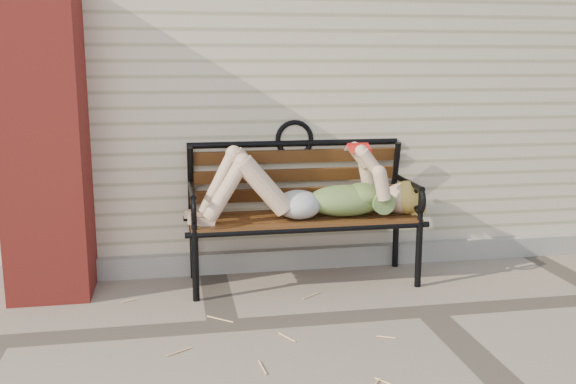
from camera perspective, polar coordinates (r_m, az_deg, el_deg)
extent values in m
plane|color=gray|center=(4.07, 12.39, -10.30)|extent=(80.00, 80.00, 0.00)
cube|color=beige|center=(6.65, 2.87, 11.48)|extent=(8.00, 4.00, 3.00)
cube|color=gray|center=(4.90, 8.09, -5.46)|extent=(8.00, 0.10, 0.15)
cube|color=#A52C25|center=(4.33, -20.86, 4.21)|extent=(0.50, 0.50, 2.00)
cylinder|color=black|center=(4.11, -8.23, -6.58)|extent=(0.04, 0.04, 0.45)
cylinder|color=black|center=(4.54, -8.45, -4.85)|extent=(0.04, 0.04, 0.45)
cylinder|color=black|center=(4.41, 11.54, -5.46)|extent=(0.04, 0.04, 0.45)
cylinder|color=black|center=(4.81, 9.56, -3.95)|extent=(0.04, 0.04, 0.45)
cube|color=#542D15|center=(4.35, 1.40, -2.37)|extent=(1.53, 0.49, 0.03)
cylinder|color=black|center=(4.14, 2.03, -3.37)|extent=(1.61, 0.04, 0.04)
cylinder|color=black|center=(4.57, 0.83, -1.96)|extent=(1.61, 0.04, 0.04)
torus|color=black|center=(4.58, 0.59, 4.71)|extent=(0.28, 0.04, 0.28)
ellipsoid|color=#0A4349|center=(4.36, 5.12, -0.76)|extent=(0.54, 0.31, 0.21)
ellipsoid|color=#0A4349|center=(4.38, 6.64, -0.25)|extent=(0.26, 0.30, 0.16)
ellipsoid|color=#B4B4B9|center=(4.29, 0.97, -1.12)|extent=(0.30, 0.34, 0.19)
sphere|color=#D7B091|center=(4.47, 9.96, -0.57)|extent=(0.22, 0.22, 0.22)
ellipsoid|color=gold|center=(4.49, 10.56, -0.48)|extent=(0.25, 0.25, 0.23)
cube|color=red|center=(4.31, 6.24, 4.24)|extent=(0.14, 0.02, 0.02)
cube|color=beige|center=(4.28, 6.39, 3.81)|extent=(0.14, 0.09, 0.05)
cube|color=beige|center=(4.36, 6.07, 3.95)|extent=(0.14, 0.09, 0.05)
cube|color=red|center=(4.27, 6.40, 3.86)|extent=(0.15, 0.09, 0.05)
cube|color=red|center=(4.36, 6.06, 4.01)|extent=(0.15, 0.09, 0.05)
cylinder|color=#E9B871|center=(4.28, -19.02, -9.50)|extent=(0.08, 0.15, 0.01)
cylinder|color=#E9B871|center=(3.62, -13.93, -13.07)|extent=(0.12, 0.02, 0.01)
cylinder|color=#E9B871|center=(3.47, -22.32, -14.72)|extent=(0.10, 0.02, 0.01)
cylinder|color=#E9B871|center=(3.64, -16.10, -13.08)|extent=(0.06, 0.12, 0.01)
cylinder|color=#E9B871|center=(4.22, -23.46, -10.13)|extent=(0.15, 0.05, 0.01)
cylinder|color=#E9B871|center=(3.70, -22.46, -13.09)|extent=(0.10, 0.10, 0.01)
cylinder|color=#E9B871|center=(4.21, -21.20, -9.97)|extent=(0.02, 0.18, 0.01)
cylinder|color=#E9B871|center=(3.68, -13.93, -12.68)|extent=(0.06, 0.17, 0.01)
cylinder|color=#E9B871|center=(3.72, -18.06, -12.65)|extent=(0.12, 0.04, 0.01)
cylinder|color=#E9B871|center=(3.78, 7.14, -11.73)|extent=(0.07, 0.10, 0.01)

